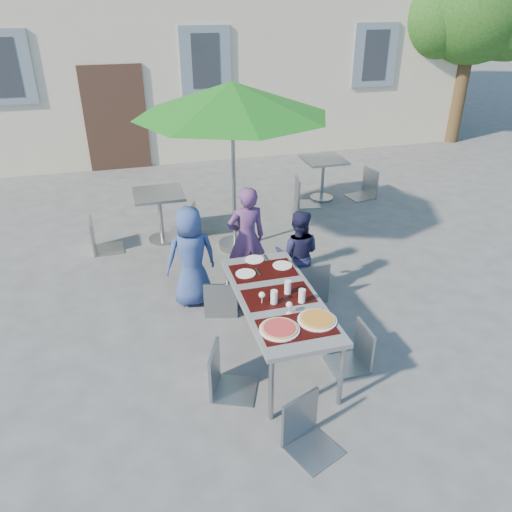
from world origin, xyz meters
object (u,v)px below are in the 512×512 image
object	(u,v)px
child_2	(297,255)
chair_1	(250,266)
child_0	(191,257)
chair_2	(310,257)
child_1	(246,238)
chair_3	(223,346)
cafe_table_1	(323,171)
cafe_table_0	(160,207)
bg_chair_r_1	(367,166)
bg_chair_r_0	(185,203)
bg_chair_l_1	(304,175)
pizza_near_left	(280,329)
pizza_near_right	(317,319)
patio_umbrella	(232,100)
chair_5	(309,399)
bg_chair_l_0	(97,216)
dining_table	(278,301)
chair_0	(220,276)
chair_4	(358,325)

from	to	relation	value
child_2	chair_1	distance (m)	0.63
child_0	chair_2	bearing A→B (deg)	158.52
child_1	chair_2	xyz separation A→B (m)	(0.65, -0.58, -0.08)
chair_3	cafe_table_1	world-z (taller)	chair_3
cafe_table_0	bg_chair_r_1	xyz separation A→B (m)	(3.97, 0.88, 0.03)
bg_chair_r_0	bg_chair_l_1	bearing A→B (deg)	17.42
chair_2	bg_chair_r_0	world-z (taller)	chair_2
child_2	pizza_near_left	bearing A→B (deg)	88.30
chair_2	bg_chair_r_0	xyz separation A→B (m)	(-1.19, 2.35, -0.06)
pizza_near_right	patio_umbrella	xyz separation A→B (m)	(-0.05, 3.14, 1.45)
pizza_near_right	chair_5	distance (m)	0.84
pizza_near_right	bg_chair_l_0	bearing A→B (deg)	119.44
dining_table	chair_0	xyz separation A→B (m)	(-0.41, 0.94, -0.17)
pizza_near_left	chair_4	size ratio (longest dim) A/B	0.43
child_2	chair_3	size ratio (longest dim) A/B	1.25
pizza_near_right	bg_chair_l_1	xyz separation A→B (m)	(1.57, 4.51, -0.19)
child_1	chair_4	size ratio (longest dim) A/B	1.58
child_1	chair_5	size ratio (longest dim) A/B	1.56
bg_chair_l_0	dining_table	bearing A→B (deg)	-59.57
bg_chair_r_1	bg_chair_l_1	bearing A→B (deg)	-176.37
chair_4	bg_chair_l_1	world-z (taller)	bg_chair_l_1
bg_chair_r_0	chair_4	bearing A→B (deg)	-71.57
bg_chair_r_0	chair_1	bearing A→B (deg)	-78.15
pizza_near_left	chair_5	bearing A→B (deg)	-86.55
cafe_table_0	pizza_near_left	bearing A→B (deg)	-79.28
chair_2	chair_4	world-z (taller)	chair_2
dining_table	patio_umbrella	world-z (taller)	patio_umbrella
child_2	patio_umbrella	xyz separation A→B (m)	(-0.44, 1.53, 1.63)
child_1	bg_chair_r_1	world-z (taller)	child_1
pizza_near_left	chair_2	bearing A→B (deg)	59.34
chair_2	child_0	bearing A→B (deg)	165.33
child_0	bg_chair_r_0	bearing A→B (deg)	-103.03
bg_chair_l_1	child_2	bearing A→B (deg)	-112.04
chair_1	chair_4	world-z (taller)	chair_1
chair_2	cafe_table_0	xyz separation A→B (m)	(-1.59, 2.27, -0.05)
dining_table	pizza_near_right	size ratio (longest dim) A/B	4.94
pizza_near_right	dining_table	bearing A→B (deg)	113.07
pizza_near_left	chair_1	bearing A→B (deg)	84.59
chair_0	patio_umbrella	world-z (taller)	patio_umbrella
chair_2	cafe_table_1	bearing A→B (deg)	64.78
child_0	chair_5	distance (m)	2.60
chair_5	cafe_table_1	xyz separation A→B (m)	(2.37, 5.41, 0.03)
child_0	bg_chair_r_0	size ratio (longest dim) A/B	1.34
chair_5	bg_chair_l_1	bearing A→B (deg)	69.88
pizza_near_left	cafe_table_1	xyz separation A→B (m)	(2.41, 4.74, -0.21)
bg_chair_r_0	chair_5	bearing A→B (deg)	-85.56
pizza_near_left	bg_chair_l_0	size ratio (longest dim) A/B	0.38
child_2	chair_0	size ratio (longest dim) A/B	1.31
pizza_near_right	chair_0	size ratio (longest dim) A/B	0.42
pizza_near_left	chair_0	xyz separation A→B (m)	(-0.25, 1.49, -0.24)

